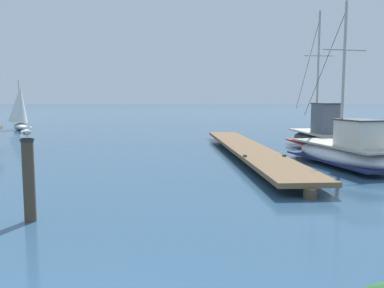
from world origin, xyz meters
name	(u,v)px	position (x,y,z in m)	size (l,w,h in m)	color
floating_dock	(247,148)	(5.39, 15.66, 0.36)	(1.96, 17.16, 0.53)	brown
fishing_boat_0	(319,136)	(9.79, 17.76, 0.72)	(1.84, 6.66, 7.43)	black
fishing_boat_1	(346,151)	(8.78, 12.39, 0.61)	(3.10, 6.35, 6.65)	silver
mooring_piling	(29,179)	(-1.72, 5.79, 0.97)	(0.30, 0.30, 1.87)	#4C3D2D
perched_seagull	(26,132)	(-1.72, 5.78, 2.02)	(0.23, 0.37, 0.27)	gold
distant_sailboat	(19,108)	(-11.12, 33.02, 1.89)	(2.35, 3.42, 4.36)	silver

